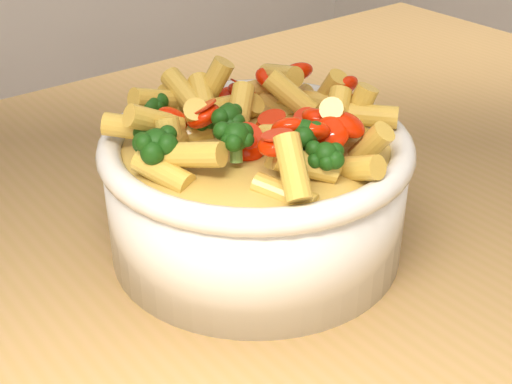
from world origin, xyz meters
TOP-DOWN VIEW (x-y plane):
  - table at (0.00, 0.00)m, footprint 1.20×0.80m
  - serving_bowl at (-0.05, -0.03)m, footprint 0.24×0.24m
  - pasta_salad at (-0.05, -0.03)m, footprint 0.19×0.19m

SIDE VIEW (x-z plane):
  - table at x=0.00m, z-range 0.35..1.25m
  - serving_bowl at x=-0.05m, z-range 0.90..1.00m
  - pasta_salad at x=-0.05m, z-range 0.99..1.04m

